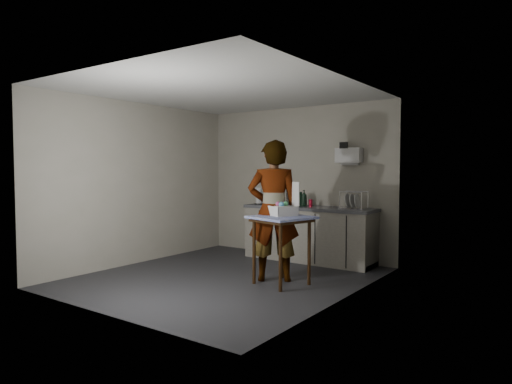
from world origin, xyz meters
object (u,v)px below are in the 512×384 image
Objects in this scene: bakery_box at (283,208)px; dish_rack at (353,205)px; soap_bottle at (304,198)px; dark_bottle at (300,199)px; side_table at (282,225)px; standing_man at (273,211)px; paper_towel at (259,196)px; kitchen_counter at (309,235)px; soda_can at (311,203)px.

dish_rack is at bearing 101.74° from bakery_box.
dish_rack reaches higher than soap_bottle.
dark_bottle is (-0.07, -0.01, -0.02)m from soap_bottle.
dish_rack is 0.88× the size of bakery_box.
dark_bottle is (-0.60, 1.53, 0.24)m from side_table.
standing_man is 4.27× the size of bakery_box.
paper_towel is at bearing 161.43° from bakery_box.
kitchen_counter is 5.64× the size of dish_rack.
paper_towel reaches higher than dark_bottle.
kitchen_counter is at bearing 6.80° from dark_bottle.
standing_man is 1.45m from soda_can.
side_table is 2.05m from paper_towel.
side_table is 7.75× the size of soda_can.
bakery_box is at bearing -75.66° from soda_can.
kitchen_counter is at bearing 179.99° from dish_rack.
soda_can is 0.26× the size of bakery_box.
kitchen_counter is 1.61m from bakery_box.
kitchen_counter is at bearing 6.06° from soap_bottle.
soap_bottle is at bearing 4.61° from paper_towel.
soap_bottle is at bearing -173.94° from kitchen_counter.
side_table is at bearing -68.63° from dark_bottle.
standing_man is at bearing -81.87° from soda_can.
standing_man is 1.47m from soap_bottle.
soap_bottle reaches higher than side_table.
dish_rack reaches higher than dark_bottle.
dark_bottle is 0.60× the size of dish_rack.
soap_bottle is 0.68× the size of dish_rack.
paper_towel is at bearing -175.26° from kitchen_counter.
paper_towel is 0.64× the size of bakery_box.
bakery_box is at bearing -45.13° from paper_towel.
dish_rack is (0.78, -0.00, 0.55)m from kitchen_counter.
soda_can is at bearing -5.50° from kitchen_counter.
kitchen_counter is 7.73× the size of paper_towel.
paper_towel reaches higher than kitchen_counter.
kitchen_counter is 4.98× the size of bakery_box.
standing_man is 1.54m from dish_rack.
kitchen_counter is at bearing 174.50° from soda_can.
paper_towel is (-0.99, -0.08, 0.08)m from soda_can.
side_table is 3.35× the size of soap_bottle.
soda_can reaches higher than side_table.
soap_bottle reaches higher than kitchen_counter.
soap_bottle is at bearing 123.74° from side_table.
bakery_box is at bearing -74.49° from kitchen_counter.
dark_bottle is 0.80m from paper_towel.
standing_man is at bearing -48.71° from paper_towel.
soda_can is at bearing -114.64° from standing_man.
soap_bottle is 0.60× the size of bakery_box.
paper_towel is at bearing -81.48° from standing_man.
dark_bottle reaches higher than soda_can.
paper_towel is at bearing -177.39° from dish_rack.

